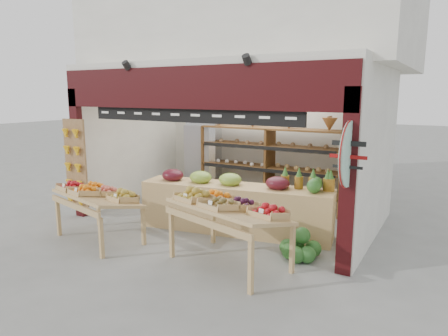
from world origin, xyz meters
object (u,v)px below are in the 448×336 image
Objects in this scene: cardboard_stack at (166,195)px; display_table_right at (227,207)px; mid_counter at (235,206)px; display_table_left at (96,195)px; back_shelving at (270,153)px; watermelon_pile at (299,248)px; refrigerator at (205,157)px.

cardboard_stack is 0.46× the size of display_table_right.
mid_counter is 1.83× the size of display_table_right.
cardboard_stack is at bearing 98.36° from display_table_left.
back_shelving is at bearing 95.52° from mid_counter.
display_table_left is at bearing -174.38° from display_table_right.
display_table_right is 3.10× the size of watermelon_pile.
back_shelving is 3.96m from display_table_left.
watermelon_pile is (0.89, 0.72, -0.71)m from display_table_right.
back_shelving is at bearing 29.24° from cardboard_stack.
cardboard_stack is at bearing 143.69° from display_table_right.
watermelon_pile is at bearing -21.37° from mid_counter.
display_table_left is (0.35, -2.36, 0.58)m from cardboard_stack.
refrigerator is 0.96× the size of display_table_right.
display_table_right is at bearing -36.31° from cardboard_stack.
back_shelving is 2.12m from mid_counter.
display_table_left is (-1.75, -3.53, -0.42)m from back_shelving.
display_table_right is at bearing -69.04° from refrigerator.
cardboard_stack is 2.44m from mid_counter.
cardboard_stack is 3.62m from display_table_right.
cardboard_stack is at bearing 159.69° from watermelon_pile.
back_shelving is 2.60m from cardboard_stack.
refrigerator is at bearing 176.10° from back_shelving.
refrigerator is at bearing 91.47° from display_table_left.
mid_counter is (2.03, -2.11, -0.47)m from refrigerator.
back_shelving is at bearing -20.47° from refrigerator.
refrigerator is 1.07× the size of display_table_left.
watermelon_pile is (1.47, -0.58, -0.32)m from mid_counter.
cardboard_stack is (-0.25, -1.30, -0.74)m from refrigerator.
cardboard_stack is at bearing 160.39° from mid_counter.
refrigerator is 2.08× the size of cardboard_stack.
display_table_left is 2.54m from display_table_right.
refrigerator is 3.66m from display_table_left.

